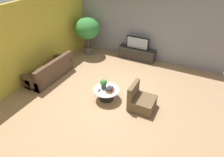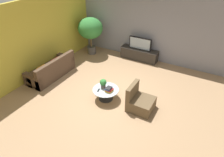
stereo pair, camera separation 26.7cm
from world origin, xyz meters
name	(u,v)px [view 2 (the right image)]	position (x,y,z in m)	size (l,w,h in m)	color
ground_plane	(110,92)	(0.00, 0.00, 0.00)	(24.00, 24.00, 0.00)	#9E7A56
back_wall_stone	(146,27)	(0.00, 3.26, 1.50)	(7.40, 0.12, 3.00)	gray
side_wall_left	(42,36)	(-3.26, 0.20, 1.50)	(0.12, 7.40, 3.00)	gold
media_console	(139,54)	(-0.08, 2.94, 0.27)	(1.78, 0.50, 0.53)	#2D2823
television	(140,44)	(-0.08, 2.94, 0.80)	(1.06, 0.13, 0.56)	black
coffee_table	(106,92)	(0.07, -0.41, 0.28)	(0.91, 0.91, 0.41)	black
couch_by_wall	(52,70)	(-2.61, -0.23, 0.29)	(0.84, 2.08, 0.84)	#4C3828
armchair_wicker	(140,102)	(1.29, -0.30, 0.27)	(0.80, 0.76, 0.86)	brown
potted_palm_tall	(90,29)	(-2.43, 2.39, 1.25)	(1.18, 1.18, 1.79)	#514C47
potted_plant_tabletop	(103,83)	(-0.06, -0.36, 0.60)	(0.24, 0.24, 0.34)	#514C47
book_stack	(109,89)	(0.22, -0.44, 0.48)	(0.24, 0.26, 0.15)	gold
remote_black	(99,90)	(-0.11, -0.59, 0.42)	(0.04, 0.16, 0.02)	black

